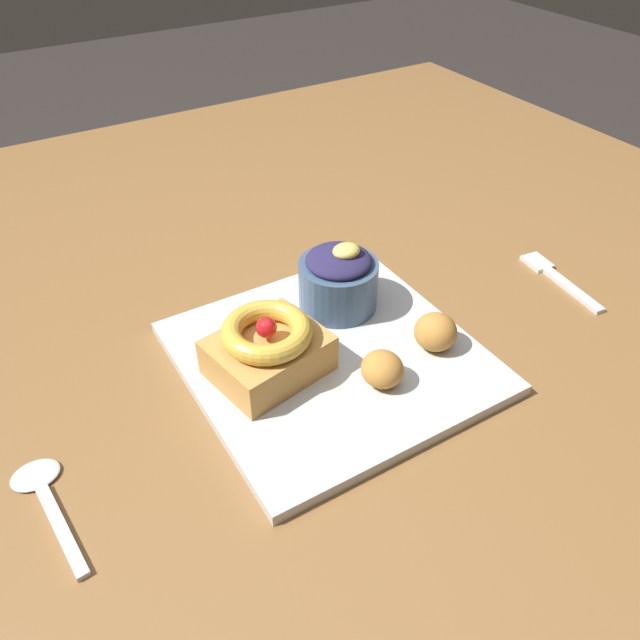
# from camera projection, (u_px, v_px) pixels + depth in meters

# --- Properties ---
(ground_plane) EXTENTS (8.00, 8.00, 0.00)m
(ground_plane) POSITION_uv_depth(u_px,v_px,m) (249.00, 621.00, 1.16)
(ground_plane) COLOR #2D2826
(dining_table) EXTENTS (1.57, 1.14, 0.73)m
(dining_table) POSITION_uv_depth(u_px,v_px,m) (210.00, 357.00, 0.75)
(dining_table) COLOR brown
(dining_table) RESTS_ON ground_plane
(front_plate) EXTENTS (0.27, 0.27, 0.01)m
(front_plate) POSITION_uv_depth(u_px,v_px,m) (330.00, 357.00, 0.62)
(front_plate) COLOR silver
(front_plate) RESTS_ON dining_table
(cake_slice) EXTENTS (0.12, 0.10, 0.06)m
(cake_slice) POSITION_uv_depth(u_px,v_px,m) (268.00, 348.00, 0.58)
(cake_slice) COLOR #C68E47
(cake_slice) RESTS_ON front_plate
(berry_ramekin) EXTENTS (0.08, 0.08, 0.08)m
(berry_ramekin) POSITION_uv_depth(u_px,v_px,m) (338.00, 279.00, 0.66)
(berry_ramekin) COLOR #3D5675
(berry_ramekin) RESTS_ON front_plate
(fritter_front) EXTENTS (0.04, 0.04, 0.03)m
(fritter_front) POSITION_uv_depth(u_px,v_px,m) (382.00, 369.00, 0.58)
(fritter_front) COLOR #BC7F38
(fritter_front) RESTS_ON front_plate
(fritter_middle) EXTENTS (0.04, 0.04, 0.04)m
(fritter_middle) POSITION_uv_depth(u_px,v_px,m) (435.00, 332.00, 0.62)
(fritter_middle) COLOR #BC7F38
(fritter_middle) RESTS_ON front_plate
(fork) EXTENTS (0.03, 0.13, 0.00)m
(fork) POSITION_uv_depth(u_px,v_px,m) (556.00, 277.00, 0.74)
(fork) COLOR silver
(fork) RESTS_ON dining_table
(spoon) EXTENTS (0.04, 0.13, 0.00)m
(spoon) POSITION_uv_depth(u_px,v_px,m) (46.00, 497.00, 0.50)
(spoon) COLOR silver
(spoon) RESTS_ON dining_table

